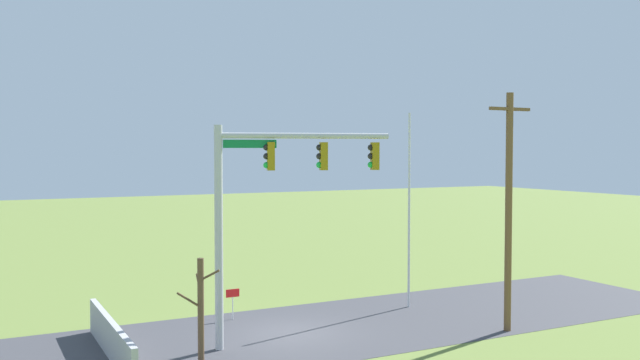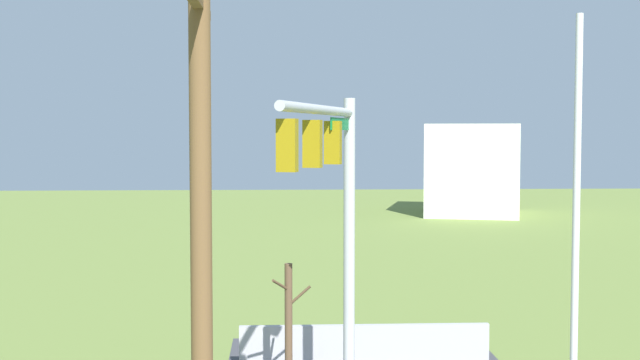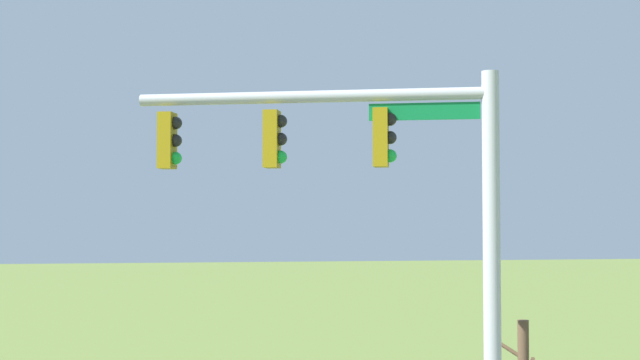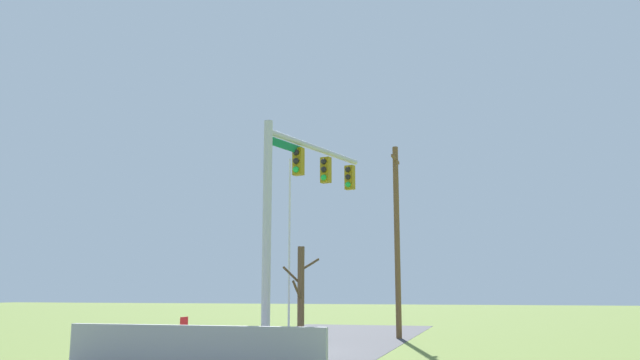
{
  "view_description": "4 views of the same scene",
  "coord_description": "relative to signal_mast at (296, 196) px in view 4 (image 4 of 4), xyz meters",
  "views": [
    {
      "loc": [
        10.41,
        22.45,
        6.69
      ],
      "look_at": [
        -0.48,
        1.43,
        5.7
      ],
      "focal_mm": 38.06,
      "sensor_mm": 36.0,
      "label": 1
    },
    {
      "loc": [
        -17.34,
        2.51,
        6.79
      ],
      "look_at": [
        -0.19,
        1.66,
        5.79
      ],
      "focal_mm": 47.37,
      "sensor_mm": 36.0,
      "label": 2
    },
    {
      "loc": [
        -1.55,
        -11.93,
        5.28
      ],
      "look_at": [
        0.45,
        2.16,
        5.87
      ],
      "focal_mm": 46.5,
      "sensor_mm": 36.0,
      "label": 3
    },
    {
      "loc": [
        21.7,
        7.6,
        2.12
      ],
      "look_at": [
        0.67,
        1.89,
        5.98
      ],
      "focal_mm": 35.24,
      "sensor_mm": 36.0,
      "label": 4
    }
  ],
  "objects": [
    {
      "name": "bare_tree",
      "position": [
        2.66,
        1.0,
        -3.55
      ],
      "size": [
        1.27,
        1.02,
        3.4
      ],
      "color": "brown",
      "rests_on": "ground_plane"
    },
    {
      "name": "signal_mast",
      "position": [
        0.0,
        0.0,
        0.0
      ],
      "size": [
        5.8,
        1.93,
        7.59
      ],
      "color": "#B2B5BA",
      "rests_on": "ground_plane"
    },
    {
      "name": "utility_pole",
      "position": [
        -8.8,
        2.17,
        -0.71
      ],
      "size": [
        1.9,
        0.26,
        8.87
      ],
      "color": "brown",
      "rests_on": "ground_plane"
    },
    {
      "name": "retaining_fence",
      "position": [
        4.98,
        -1.21,
        -4.69
      ],
      "size": [
        0.2,
        7.19,
        1.24
      ],
      "primitive_type": "cube",
      "color": "#A8A8AD",
      "rests_on": "ground_plane"
    },
    {
      "name": "open_sign",
      "position": [
        -0.27,
        -4.17,
        -4.4
      ],
      "size": [
        0.56,
        0.04,
        1.22
      ],
      "color": "silver",
      "rests_on": "ground_plane"
    },
    {
      "name": "flagpole",
      "position": [
        -7.75,
        -2.73,
        -1.13
      ],
      "size": [
        0.1,
        0.1,
        8.35
      ],
      "primitive_type": "cylinder",
      "color": "silver",
      "rests_on": "ground_plane"
    },
    {
      "name": "ground_plane",
      "position": [
        -1.47,
        -1.26,
        -5.31
      ],
      "size": [
        160.0,
        160.0,
        0.0
      ],
      "primitive_type": "plane",
      "color": "olive"
    },
    {
      "name": "road_surface",
      "position": [
        -5.47,
        -1.26,
        -5.3
      ],
      "size": [
        28.0,
        8.0,
        0.01
      ],
      "primitive_type": "cube",
      "color": "#3D3D42",
      "rests_on": "ground_plane"
    }
  ]
}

